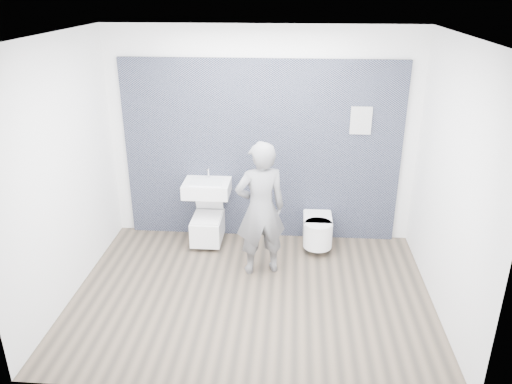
# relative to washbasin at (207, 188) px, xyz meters

# --- Properties ---
(ground) EXTENTS (4.00, 4.00, 0.00)m
(ground) POSITION_rel_washbasin_xyz_m (0.69, -1.21, -0.78)
(ground) COLOR brown
(ground) RESTS_ON ground
(room_shell) EXTENTS (4.00, 4.00, 4.00)m
(room_shell) POSITION_rel_washbasin_xyz_m (0.69, -1.21, 0.96)
(room_shell) COLOR white
(room_shell) RESTS_ON ground
(tile_wall) EXTENTS (3.60, 0.06, 2.40)m
(tile_wall) POSITION_rel_washbasin_xyz_m (0.69, 0.26, -0.78)
(tile_wall) COLOR black
(tile_wall) RESTS_ON ground
(washbasin) EXTENTS (0.60, 0.45, 0.45)m
(washbasin) POSITION_rel_washbasin_xyz_m (0.00, 0.00, 0.00)
(washbasin) COLOR white
(washbasin) RESTS_ON ground
(toilet_square) EXTENTS (0.39, 0.56, 0.74)m
(toilet_square) POSITION_rel_washbasin_xyz_m (-0.00, -0.05, -0.53)
(toilet_square) COLOR white
(toilet_square) RESTS_ON ground
(toilet_rounded) EXTENTS (0.37, 0.63, 0.34)m
(toilet_rounded) POSITION_rel_washbasin_xyz_m (1.46, -0.09, -0.52)
(toilet_rounded) COLOR white
(toilet_rounded) RESTS_ON ground
(info_placard) EXTENTS (0.26, 0.03, 0.35)m
(info_placard) POSITION_rel_washbasin_xyz_m (1.94, 0.21, -0.78)
(info_placard) COLOR white
(info_placard) RESTS_ON ground
(visitor) EXTENTS (0.69, 0.56, 1.64)m
(visitor) POSITION_rel_washbasin_xyz_m (0.75, -0.70, 0.04)
(visitor) COLOR slate
(visitor) RESTS_ON ground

